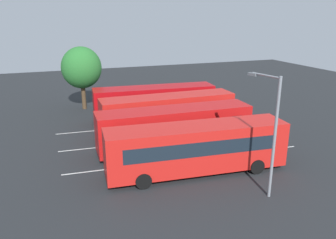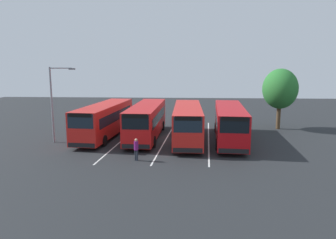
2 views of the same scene
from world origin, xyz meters
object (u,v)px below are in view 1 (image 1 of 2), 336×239
depot_tree (82,68)px  street_lamp (272,129)px  bus_center_left (175,127)px  pedestrian (260,125)px  bus_far_left (197,147)px  bus_center_right (169,112)px  bus_far_right (155,101)px

depot_tree → street_lamp: bearing=-71.3°
bus_center_left → depot_tree: bearing=111.7°
bus_center_left → pedestrian: bus_center_left is taller
pedestrian → bus_center_left: bearing=33.2°
bus_far_left → depot_tree: size_ratio=1.77×
bus_far_left → street_lamp: 5.05m
bus_center_left → bus_center_right: same height
pedestrian → bus_far_right: bearing=-17.0°
bus_far_right → bus_far_left: bearing=-90.7°
bus_far_left → bus_center_left: size_ratio=1.01×
bus_center_right → depot_tree: (-5.92, 9.94, 2.64)m
bus_center_left → depot_tree: (-5.01, 13.85, 2.64)m
bus_center_right → pedestrian: size_ratio=6.96×
bus_center_right → bus_far_right: (0.02, 3.83, 0.00)m
bus_center_left → depot_tree: depot_tree is taller
bus_center_left → depot_tree: 14.96m
bus_center_right → bus_far_right: 3.83m
bus_far_left → bus_center_right: 8.05m
bus_center_left → bus_far_right: bearing=84.9°
bus_center_right → depot_tree: 11.87m
pedestrian → bus_center_right: bearing=2.5°
bus_far_left → street_lamp: size_ratio=1.72×
pedestrian → depot_tree: bearing=-15.6°
pedestrian → depot_tree: 18.87m
bus_far_right → street_lamp: (1.43, -15.65, 2.16)m
bus_far_left → bus_center_left: (0.12, 4.08, 0.00)m
bus_center_right → pedestrian: bus_center_right is taller
bus_far_right → depot_tree: 8.92m
street_lamp → bus_far_right: bearing=-7.0°
bus_far_right → street_lamp: bearing=-80.4°
bus_center_right → street_lamp: street_lamp is taller
bus_center_left → bus_center_right: (0.91, 3.90, 0.00)m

